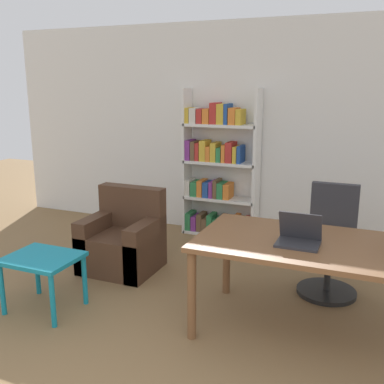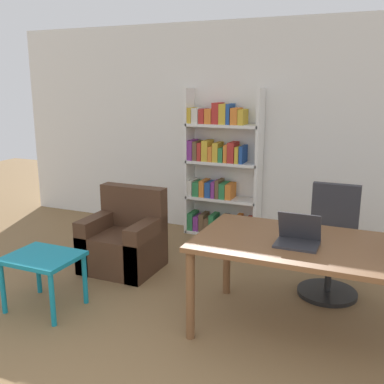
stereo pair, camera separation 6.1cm
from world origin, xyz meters
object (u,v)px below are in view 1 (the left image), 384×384
(desk, at_px, (316,253))
(office_chair, at_px, (330,247))
(armchair, at_px, (123,243))
(laptop, at_px, (299,237))
(side_table_blue, at_px, (43,265))
(bookshelf, at_px, (217,172))

(desk, bearing_deg, office_chair, 87.62)
(armchair, bearing_deg, desk, -15.04)
(laptop, xyz_separation_m, office_chair, (0.16, 0.91, -0.37))
(laptop, relative_size, armchair, 0.37)
(desk, distance_m, office_chair, 0.87)
(office_chair, bearing_deg, laptop, -99.96)
(armchair, bearing_deg, office_chair, 7.70)
(laptop, bearing_deg, side_table_blue, -168.76)
(armchair, bearing_deg, side_table_blue, -99.03)
(office_chair, xyz_separation_m, armchair, (-2.09, -0.28, -0.16))
(desk, xyz_separation_m, bookshelf, (-1.52, 2.00, 0.16))
(desk, xyz_separation_m, side_table_blue, (-2.22, -0.49, -0.26))
(office_chair, height_order, side_table_blue, office_chair)
(laptop, bearing_deg, armchair, 161.93)
(bookshelf, bearing_deg, office_chair, -36.78)
(side_table_blue, height_order, armchair, armchair)
(desk, xyz_separation_m, laptop, (-0.13, -0.08, 0.14))
(laptop, bearing_deg, office_chair, 80.04)
(side_table_blue, bearing_deg, desk, 12.53)
(desk, relative_size, side_table_blue, 3.02)
(side_table_blue, distance_m, bookshelf, 2.62)
(desk, bearing_deg, armchair, 164.96)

